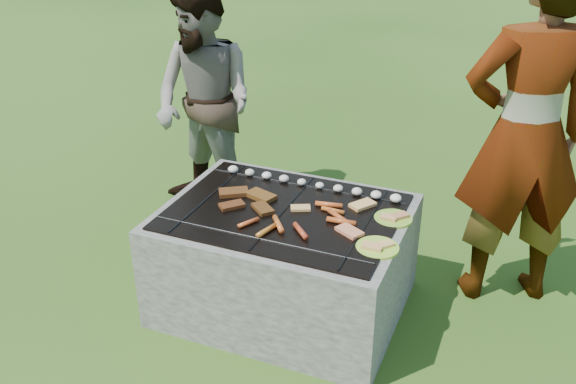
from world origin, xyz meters
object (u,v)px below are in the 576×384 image
(plate_far, at_px, (393,218))
(fire_pit, at_px, (285,262))
(plate_near, at_px, (377,247))
(cook, at_px, (526,136))
(bystander, at_px, (205,104))

(plate_far, bearing_deg, fire_pit, -165.51)
(plate_far, distance_m, plate_near, 0.31)
(plate_far, distance_m, cook, 0.83)
(cook, bearing_deg, bystander, -32.86)
(plate_near, xyz_separation_m, cook, (0.57, 0.78, 0.38))
(plate_far, relative_size, plate_near, 1.18)
(plate_near, relative_size, cook, 0.11)
(fire_pit, height_order, plate_near, plate_near)
(cook, distance_m, bystander, 2.11)
(plate_far, bearing_deg, plate_near, -90.21)
(plate_far, height_order, bystander, bystander)
(bystander, bearing_deg, fire_pit, -26.13)
(cook, bearing_deg, fire_pit, 2.39)
(plate_far, relative_size, bystander, 0.15)
(fire_pit, distance_m, plate_far, 0.67)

